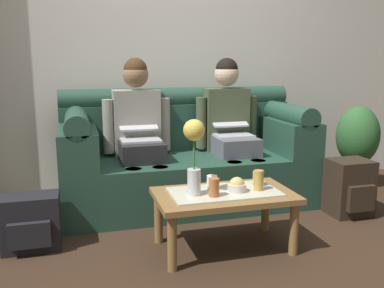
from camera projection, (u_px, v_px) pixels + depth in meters
ground_plane at (234, 261)px, 2.56m from camera, size 14.00×14.00×0.00m
back_wall_patterned at (171, 33)px, 3.89m from camera, size 6.00×0.12×2.90m
couch at (185, 159)px, 3.59m from camera, size 2.04×0.88×0.96m
person_left at (138, 128)px, 3.43m from camera, size 0.56×0.67×1.22m
person_right at (230, 124)px, 3.64m from camera, size 0.56×0.67×1.22m
coffee_table at (224, 200)px, 2.68m from camera, size 0.88×0.51×0.39m
flower_vase at (194, 148)px, 2.54m from camera, size 0.13×0.13×0.47m
snack_bowl at (237, 186)px, 2.66m from camera, size 0.12×0.12×0.10m
cup_near_left at (212, 182)px, 2.70m from camera, size 0.07×0.07×0.09m
cup_near_right at (258, 180)px, 2.68m from camera, size 0.06×0.06×0.13m
cup_far_center at (258, 178)px, 2.79m from camera, size 0.07×0.07×0.09m
cup_far_left at (214, 187)px, 2.56m from camera, size 0.06×0.06×0.11m
backpack_right at (350, 188)px, 3.31m from camera, size 0.31×0.31×0.44m
backpack_left at (31, 223)px, 2.70m from camera, size 0.36×0.26×0.36m
potted_plant at (357, 142)px, 4.02m from camera, size 0.40×0.40×0.78m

